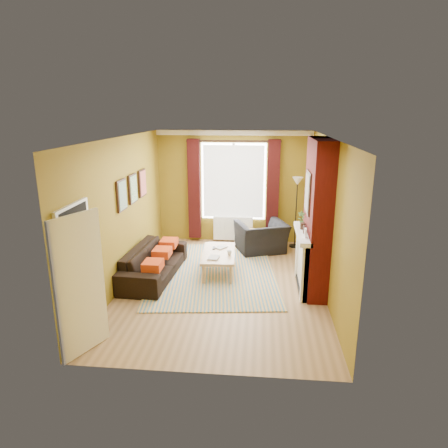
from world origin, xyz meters
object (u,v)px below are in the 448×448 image
Objects in this scene: wicker_stool at (251,237)px; floor_lamp at (297,192)px; armchair at (261,237)px; sofa at (154,262)px; coffee_table at (219,254)px.

floor_lamp is (1.08, 0.00, 1.17)m from wicker_stool.
armchair reaches higher than wicker_stool.
wicker_stool is 1.59m from floor_lamp.
sofa is 5.26× the size of wicker_stool.
sofa reaches higher than wicker_stool.
floor_lamp is (2.97, 2.16, 1.06)m from sofa.
floor_lamp is at bearing -50.57° from sofa.
sofa is 1.32m from coffee_table.
sofa is 1.23× the size of floor_lamp.
wicker_stool is at bearing 180.00° from floor_lamp.
floor_lamp reaches higher than coffee_table.
armchair is at bearing -151.76° from floor_lamp.
wicker_stool is at bearing -37.73° from sofa.
wicker_stool is (0.61, 1.81, -0.19)m from coffee_table.
armchair is at bearing -59.46° from wicker_stool.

